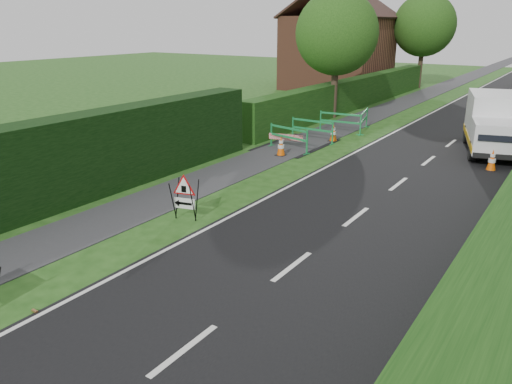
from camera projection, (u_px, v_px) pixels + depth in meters
The scene contains 19 objects.
ground at pixel (174, 256), 11.32m from camera, with size 120.00×120.00×0.00m, color #1E4614.
footpath at pixel (441, 88), 40.47m from camera, with size 2.00×90.00×0.02m, color #2D2D30.
hedge_west_near at pixel (41, 212), 13.95m from camera, with size 1.10×18.00×2.50m, color black.
hedge_west_far at pixel (354, 107), 31.28m from camera, with size 1.00×24.00×1.80m, color #14380F.
house_west at pixel (338, 51), 39.28m from camera, with size 7.50×7.40×7.88m.
tree_nw at pixel (337, 33), 26.48m from camera, with size 4.40×4.40×6.70m.
tree_fw at pixel (424, 25), 38.97m from camera, with size 4.80×4.80×7.24m.
triangle_sign at pixel (183, 194), 13.13m from camera, with size 0.90×0.90×1.08m.
works_van at pixel (495, 123), 20.01m from camera, with size 3.20×5.36×2.30m.
traffic_cone_0 at pixel (492, 160), 17.71m from camera, with size 0.38×0.38×0.79m.
traffic_cone_3 at pixel (281, 146), 19.72m from camera, with size 0.38×0.38×0.79m.
traffic_cone_4 at pixel (333, 133), 22.11m from camera, with size 0.38×0.38×0.79m.
ped_barrier_0 at pixel (289, 135), 20.50m from camera, with size 2.09×0.80×1.00m.
ped_barrier_1 at pixel (312, 128), 22.02m from camera, with size 2.07×0.40×1.00m.
ped_barrier_2 at pixel (340, 120), 23.71m from camera, with size 2.08×0.54×1.00m.
ped_barrier_3 at pixel (364, 118), 24.20m from camera, with size 0.82×2.08×1.00m.
redwhite_plank at pixel (286, 148), 21.15m from camera, with size 1.50×0.04×0.25m, color red.
litter_can at pixel (35, 313), 9.10m from camera, with size 0.07×0.07×0.12m, color #BF7F4C.
hatchback_car at pixel (494, 104), 28.70m from camera, with size 1.33×3.29×1.12m, color white.
Camera 1 is at (7.23, -7.50, 5.02)m, focal length 35.00 mm.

